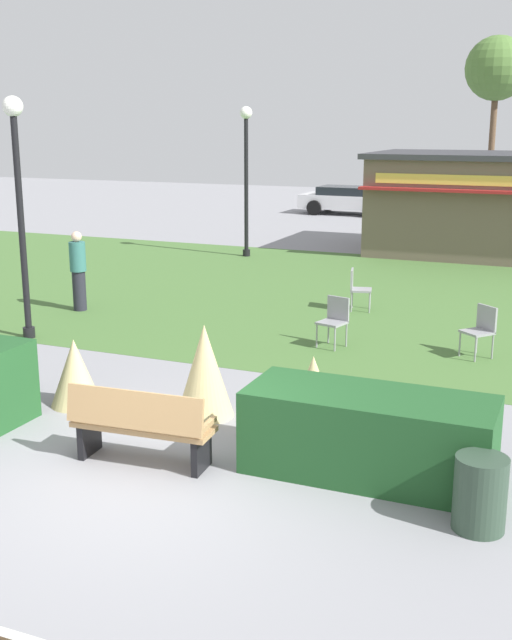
{
  "coord_description": "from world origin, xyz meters",
  "views": [
    {
      "loc": [
        4.23,
        -6.9,
        3.9
      ],
      "look_at": [
        -0.14,
        3.45,
        1.08
      ],
      "focal_mm": 44.28,
      "sensor_mm": 36.0,
      "label": 1
    }
  ],
  "objects_px": {
    "food_kiosk": "(503,204)",
    "parked_car_west_slot": "(349,199)",
    "cafe_chair_west": "(335,318)",
    "parked_car_center_slot": "(466,204)",
    "trash_bin": "(480,493)",
    "lamppost_far": "(246,164)",
    "lamppost_mid": "(19,190)",
    "cafe_chair_center": "(357,286)",
    "tree_center_bg": "(497,70)",
    "cafe_chair_north": "(481,327)",
    "person_strolling": "(78,271)",
    "park_bench": "(141,426)"
  },
  "relations": [
    {
      "from": "food_kiosk",
      "to": "tree_center_bg",
      "type": "relative_size",
      "value": 1.02
    },
    {
      "from": "trash_bin",
      "to": "lamppost_far",
      "type": "bearing_deg",
      "value": 121.46
    },
    {
      "from": "cafe_chair_center",
      "to": "parked_car_west_slot",
      "type": "xyz_separation_m",
      "value": [
        -5.29,
        17.47,
        0.12
      ]
    },
    {
      "from": "cafe_chair_north",
      "to": "person_strolling",
      "type": "height_order",
      "value": "person_strolling"
    },
    {
      "from": "parked_car_center_slot",
      "to": "cafe_chair_north",
      "type": "bearing_deg",
      "value": -80.94
    },
    {
      "from": "cafe_chair_center",
      "to": "trash_bin",
      "type": "bearing_deg",
      "value": -66.85
    },
    {
      "from": "person_strolling",
      "to": "cafe_chair_west",
      "type": "bearing_deg",
      "value": -73.0
    },
    {
      "from": "cafe_chair_west",
      "to": "person_strolling",
      "type": "distance_m",
      "value": 5.87
    },
    {
      "from": "parked_car_west_slot",
      "to": "cafe_chair_center",
      "type": "bearing_deg",
      "value": -73.16
    },
    {
      "from": "lamppost_mid",
      "to": "lamppost_far",
      "type": "distance_m",
      "value": 10.04
    },
    {
      "from": "parked_car_center_slot",
      "to": "tree_center_bg",
      "type": "xyz_separation_m",
      "value": [
        0.36,
        4.22,
        5.5
      ]
    },
    {
      "from": "parked_car_center_slot",
      "to": "food_kiosk",
      "type": "bearing_deg",
      "value": -75.29
    },
    {
      "from": "park_bench",
      "to": "food_kiosk",
      "type": "distance_m",
      "value": 17.48
    },
    {
      "from": "cafe_chair_west",
      "to": "parked_car_center_slot",
      "type": "height_order",
      "value": "parked_car_center_slot"
    },
    {
      "from": "trash_bin",
      "to": "tree_center_bg",
      "type": "height_order",
      "value": "tree_center_bg"
    },
    {
      "from": "park_bench",
      "to": "trash_bin",
      "type": "xyz_separation_m",
      "value": [
        3.84,
        -0.03,
        -0.1
      ]
    },
    {
      "from": "cafe_chair_center",
      "to": "tree_center_bg",
      "type": "xyz_separation_m",
      "value": [
        0.06,
        21.68,
        5.62
      ]
    },
    {
      "from": "lamppost_far",
      "to": "food_kiosk",
      "type": "distance_m",
      "value": 7.76
    },
    {
      "from": "food_kiosk",
      "to": "person_strolling",
      "type": "height_order",
      "value": "food_kiosk"
    },
    {
      "from": "park_bench",
      "to": "food_kiosk",
      "type": "xyz_separation_m",
      "value": [
        2.16,
        17.32,
        1.04
      ]
    },
    {
      "from": "lamppost_far",
      "to": "person_strolling",
      "type": "bearing_deg",
      "value": -93.44
    },
    {
      "from": "food_kiosk",
      "to": "trash_bin",
      "type": "bearing_deg",
      "value": -84.46
    },
    {
      "from": "cafe_chair_center",
      "to": "person_strolling",
      "type": "distance_m",
      "value": 5.91
    },
    {
      "from": "lamppost_mid",
      "to": "lamppost_far",
      "type": "xyz_separation_m",
      "value": [
        0.05,
        10.04,
        0.0
      ]
    },
    {
      "from": "food_kiosk",
      "to": "parked_car_west_slot",
      "type": "distance_m",
      "value": 11.37
    },
    {
      "from": "person_strolling",
      "to": "parked_car_west_slot",
      "type": "distance_m",
      "value": 19.75
    },
    {
      "from": "trash_bin",
      "to": "person_strolling",
      "type": "xyz_separation_m",
      "value": [
        -9.1,
        6.3,
        0.48
      ]
    },
    {
      "from": "cafe_chair_center",
      "to": "parked_car_west_slot",
      "type": "relative_size",
      "value": 0.21
    },
    {
      "from": "parked_car_west_slot",
      "to": "tree_center_bg",
      "type": "xyz_separation_m",
      "value": [
        5.35,
        4.22,
        5.5
      ]
    },
    {
      "from": "cafe_chair_north",
      "to": "tree_center_bg",
      "type": "height_order",
      "value": "tree_center_bg"
    },
    {
      "from": "lamppost_far",
      "to": "person_strolling",
      "type": "distance_m",
      "value": 8.05
    },
    {
      "from": "cafe_chair_center",
      "to": "parked_car_center_slot",
      "type": "bearing_deg",
      "value": 90.98
    },
    {
      "from": "trash_bin",
      "to": "parked_car_west_slot",
      "type": "xyz_separation_m",
      "value": [
        -8.95,
        26.04,
        0.26
      ]
    },
    {
      "from": "lamppost_mid",
      "to": "tree_center_bg",
      "type": "xyz_separation_m",
      "value": [
        5.08,
        26.18,
        3.42
      ]
    },
    {
      "from": "lamppost_far",
      "to": "parked_car_west_slot",
      "type": "xyz_separation_m",
      "value": [
        -0.32,
        11.93,
        -2.09
      ]
    },
    {
      "from": "person_strolling",
      "to": "parked_car_center_slot",
      "type": "bearing_deg",
      "value": 7.93
    },
    {
      "from": "lamppost_mid",
      "to": "cafe_chair_north",
      "type": "height_order",
      "value": "lamppost_mid"
    },
    {
      "from": "park_bench",
      "to": "lamppost_far",
      "type": "distance_m",
      "value": 15.05
    },
    {
      "from": "food_kiosk",
      "to": "cafe_chair_north",
      "type": "bearing_deg",
      "value": -85.42
    },
    {
      "from": "lamppost_mid",
      "to": "trash_bin",
      "type": "distance_m",
      "value": 9.88
    },
    {
      "from": "lamppost_far",
      "to": "cafe_chair_west",
      "type": "height_order",
      "value": "lamppost_far"
    },
    {
      "from": "parked_car_west_slot",
      "to": "tree_center_bg",
      "type": "relative_size",
      "value": 0.56
    },
    {
      "from": "lamppost_far",
      "to": "cafe_chair_center",
      "type": "distance_m",
      "value": 7.76
    },
    {
      "from": "lamppost_far",
      "to": "food_kiosk",
      "type": "height_order",
      "value": "lamppost_far"
    },
    {
      "from": "lamppost_far",
      "to": "cafe_chair_center",
      "type": "xyz_separation_m",
      "value": [
        4.97,
        -5.54,
        -2.2
      ]
    },
    {
      "from": "cafe_chair_west",
      "to": "parked_car_west_slot",
      "type": "distance_m",
      "value": 21.09
    },
    {
      "from": "cafe_chair_north",
      "to": "parked_car_center_slot",
      "type": "height_order",
      "value": "parked_car_center_slot"
    },
    {
      "from": "food_kiosk",
      "to": "cafe_chair_west",
      "type": "relative_size",
      "value": 8.72
    },
    {
      "from": "trash_bin",
      "to": "parked_car_center_slot",
      "type": "distance_m",
      "value": 26.34
    },
    {
      "from": "food_kiosk",
      "to": "parked_car_west_slot",
      "type": "height_order",
      "value": "food_kiosk"
    }
  ]
}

